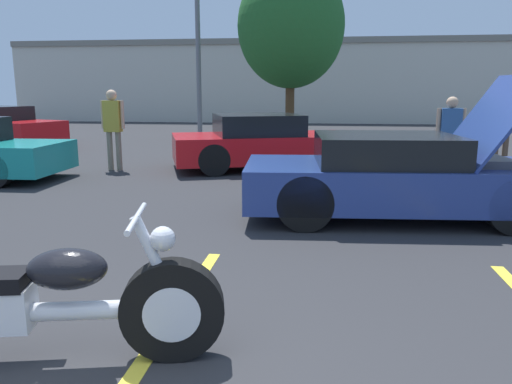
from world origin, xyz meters
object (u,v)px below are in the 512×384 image
object	(u,v)px
spectator_near_motorcycle	(503,122)
spectator_by_show_car	(113,123)
tree_background	(291,26)
spectator_midground	(450,133)
light_pole	(200,37)
parked_car_right_row	(263,143)
motorcycle	(24,305)
show_car_hood_open	(398,176)

from	to	relation	value
spectator_near_motorcycle	spectator_by_show_car	bearing A→B (deg)	-172.51
spectator_by_show_car	spectator_near_motorcycle	bearing A→B (deg)	7.49
tree_background	spectator_midground	distance (m)	9.70
light_pole	parked_car_right_row	xyz separation A→B (m)	(3.24, -7.59, -3.08)
motorcycle	parked_car_right_row	bearing A→B (deg)	74.09
parked_car_right_row	spectator_midground	xyz separation A→B (m)	(3.66, -1.37, 0.38)
spectator_by_show_car	motorcycle	bearing A→B (deg)	-70.71
light_pole	show_car_hood_open	size ratio (longest dim) A/B	1.57
light_pole	show_car_hood_open	xyz separation A→B (m)	(5.58, -11.75, -3.08)
spectator_midground	spectator_by_show_car	bearing A→B (deg)	174.39
show_car_hood_open	spectator_by_show_car	distance (m)	6.54
motorcycle	spectator_by_show_car	xyz separation A→B (m)	(-2.67, 7.63, 0.64)
show_car_hood_open	motorcycle	bearing A→B (deg)	-128.68
show_car_hood_open	tree_background	bearing A→B (deg)	96.85
show_car_hood_open	spectator_near_motorcycle	world-z (taller)	show_car_hood_open
light_pole	spectator_near_motorcycle	world-z (taller)	light_pole
motorcycle	spectator_near_motorcycle	size ratio (longest dim) A/B	1.40
light_pole	parked_car_right_row	world-z (taller)	light_pole
show_car_hood_open	parked_car_right_row	world-z (taller)	show_car_hood_open
spectator_near_motorcycle	tree_background	bearing A→B (deg)	126.74
show_car_hood_open	spectator_near_motorcycle	size ratio (longest dim) A/B	2.37
motorcycle	spectator_by_show_car	bearing A→B (deg)	96.90
spectator_near_motorcycle	spectator_midground	bearing A→B (deg)	-130.44
spectator_by_show_car	parked_car_right_row	bearing A→B (deg)	12.41
light_pole	parked_car_right_row	size ratio (longest dim) A/B	1.49
motorcycle	parked_car_right_row	distance (m)	8.35
light_pole	spectator_midground	xyz separation A→B (m)	(6.89, -8.97, -2.70)
tree_background	motorcycle	xyz separation A→B (m)	(-0.63, -15.49, -3.52)
light_pole	tree_background	bearing A→B (deg)	-7.42
spectator_by_show_car	show_car_hood_open	bearing A→B (deg)	-32.03
spectator_midground	parked_car_right_row	bearing A→B (deg)	159.43
tree_background	show_car_hood_open	distance (m)	12.01
motorcycle	spectator_near_motorcycle	bearing A→B (deg)	44.58
light_pole	spectator_near_motorcycle	xyz separation A→B (m)	(8.40, -7.20, -2.59)
motorcycle	spectator_midground	distance (m)	8.13
spectator_midground	tree_background	bearing A→B (deg)	112.54
motorcycle	spectator_midground	bearing A→B (deg)	46.69
light_pole	spectator_by_show_car	bearing A→B (deg)	-89.64
tree_background	spectator_by_show_car	size ratio (longest dim) A/B	3.50
motorcycle	spectator_by_show_car	distance (m)	8.11
tree_background	show_car_hood_open	bearing A→B (deg)	-78.86
parked_car_right_row	spectator_near_motorcycle	distance (m)	5.20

